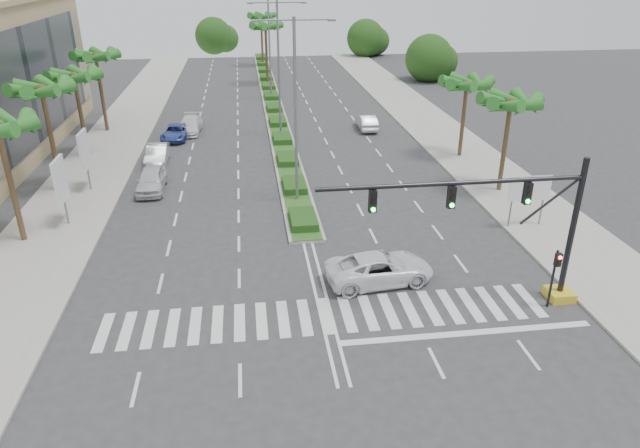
{
  "coord_description": "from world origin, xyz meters",
  "views": [
    {
      "loc": [
        -3.23,
        -22.04,
        15.0
      ],
      "look_at": [
        0.21,
        3.7,
        3.0
      ],
      "focal_mm": 32.0,
      "sensor_mm": 36.0,
      "label": 1
    }
  ],
  "objects_px": {
    "car_parked_c": "(176,132)",
    "car_right": "(367,122)",
    "car_parked_a": "(151,180)",
    "car_parked_d": "(190,125)",
    "car_crossing": "(379,268)",
    "car_parked_b": "(157,154)"
  },
  "relations": [
    {
      "from": "car_parked_a",
      "to": "car_crossing",
      "type": "relative_size",
      "value": 0.85
    },
    {
      "from": "car_parked_a",
      "to": "car_parked_d",
      "type": "xyz_separation_m",
      "value": [
        1.63,
        15.26,
        -0.07
      ]
    },
    {
      "from": "car_parked_c",
      "to": "car_parked_d",
      "type": "height_order",
      "value": "car_parked_d"
    },
    {
      "from": "car_parked_b",
      "to": "car_crossing",
      "type": "xyz_separation_m",
      "value": [
        13.6,
        -20.86,
        0.01
      ]
    },
    {
      "from": "car_parked_d",
      "to": "car_crossing",
      "type": "distance_m",
      "value": 32.14
    },
    {
      "from": "car_parked_d",
      "to": "car_crossing",
      "type": "xyz_separation_m",
      "value": [
        11.64,
        -29.95,
        0.04
      ]
    },
    {
      "from": "car_parked_a",
      "to": "car_right",
      "type": "bearing_deg",
      "value": 36.73
    },
    {
      "from": "car_parked_b",
      "to": "car_parked_d",
      "type": "distance_m",
      "value": 9.3
    },
    {
      "from": "car_crossing",
      "to": "car_parked_b",
      "type": "bearing_deg",
      "value": 26.26
    },
    {
      "from": "car_parked_a",
      "to": "car_crossing",
      "type": "height_order",
      "value": "car_parked_a"
    },
    {
      "from": "car_parked_c",
      "to": "car_parked_a",
      "type": "bearing_deg",
      "value": -85.86
    },
    {
      "from": "car_parked_b",
      "to": "car_right",
      "type": "bearing_deg",
      "value": 21.99
    },
    {
      "from": "car_parked_a",
      "to": "car_crossing",
      "type": "xyz_separation_m",
      "value": [
        13.27,
        -14.69,
        -0.03
      ]
    },
    {
      "from": "car_parked_a",
      "to": "car_right",
      "type": "xyz_separation_m",
      "value": [
        18.64,
        14.08,
        -0.06
      ]
    },
    {
      "from": "car_parked_b",
      "to": "car_parked_c",
      "type": "bearing_deg",
      "value": 82.59
    },
    {
      "from": "car_parked_a",
      "to": "car_parked_b",
      "type": "relative_size",
      "value": 1.03
    },
    {
      "from": "car_parked_a",
      "to": "car_right",
      "type": "distance_m",
      "value": 23.36
    },
    {
      "from": "car_parked_c",
      "to": "car_parked_d",
      "type": "relative_size",
      "value": 0.93
    },
    {
      "from": "car_parked_a",
      "to": "car_parked_c",
      "type": "distance_m",
      "value": 13.08
    },
    {
      "from": "car_parked_b",
      "to": "car_crossing",
      "type": "bearing_deg",
      "value": -57.56
    },
    {
      "from": "car_parked_a",
      "to": "car_parked_d",
      "type": "height_order",
      "value": "car_parked_a"
    },
    {
      "from": "car_parked_c",
      "to": "car_right",
      "type": "height_order",
      "value": "car_right"
    }
  ]
}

